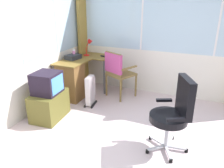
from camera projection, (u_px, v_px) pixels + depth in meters
name	position (u px, v px, depth m)	size (l,w,h in m)	color
ground	(139.00, 164.00, 2.83)	(5.66, 5.33, 0.06)	beige
east_window_panel	(177.00, 36.00, 4.39)	(0.07, 4.33, 2.54)	white
curtain_corner	(83.00, 33.00, 5.06)	(0.33, 0.07, 2.44)	#A3833A
desk	(72.00, 79.00, 4.52)	(1.24, 0.84, 0.78)	brown
desk_lamp	(90.00, 44.00, 4.88)	(0.22, 0.19, 0.37)	red
tv_remote	(103.00, 56.00, 4.81)	(0.04, 0.15, 0.02)	black
spray_bottle	(74.00, 53.00, 4.68)	(0.06, 0.06, 0.22)	pink
paper_tray	(73.00, 57.00, 4.62)	(0.30, 0.23, 0.09)	#272A30
wooden_armchair	(117.00, 69.00, 4.48)	(0.64, 0.64, 0.97)	olive
office_chair	(175.00, 110.00, 2.87)	(0.63, 0.57, 1.04)	#B7B7BF
tv_on_stand	(49.00, 98.00, 3.77)	(0.68, 0.50, 0.83)	brown
space_heater	(91.00, 90.00, 4.29)	(0.36, 0.22, 0.58)	silver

